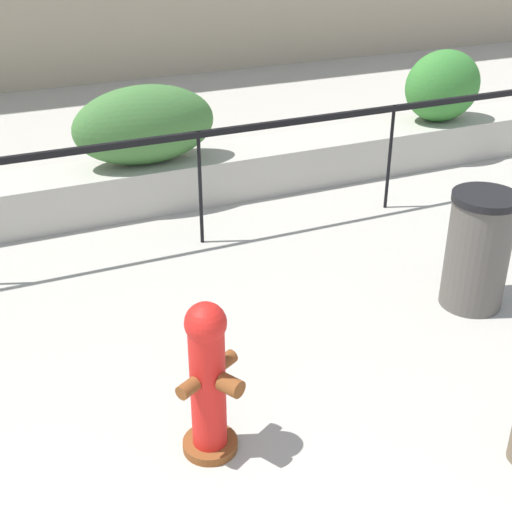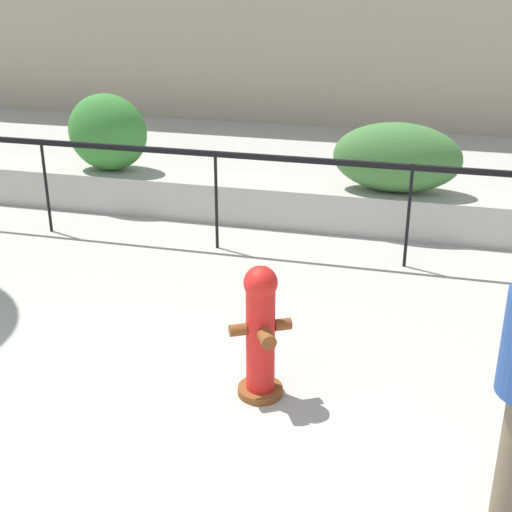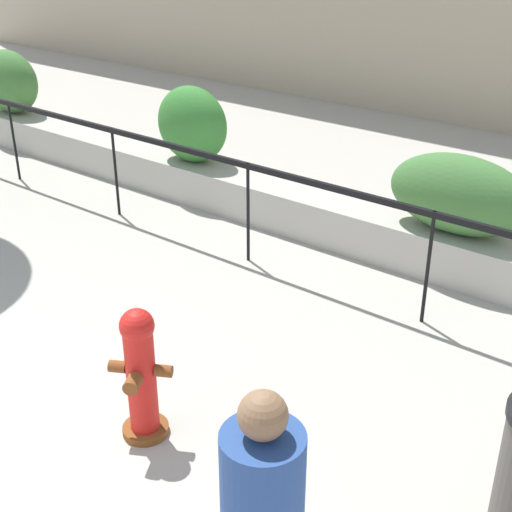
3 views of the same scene
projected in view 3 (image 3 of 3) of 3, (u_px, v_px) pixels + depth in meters
name	position (u px, v px, depth m)	size (l,w,h in m)	color
planter_wall_low	(304.00, 210.00, 8.73)	(18.00, 0.70, 0.50)	#B7B2A8
fence_railing_segment	(248.00, 175.00, 7.61)	(15.00, 0.05, 1.15)	black
hedge_bush_0	(9.00, 82.00, 11.64)	(1.18, 0.70, 1.02)	#427538
hedge_bush_1	(192.00, 124.00, 9.40)	(1.07, 0.67, 1.01)	#387F33
hedge_bush_2	(459.00, 194.00, 7.37)	(1.53, 0.70, 0.84)	#427538
fire_hydrant	(141.00, 373.00, 5.19)	(0.48, 0.49, 1.08)	brown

